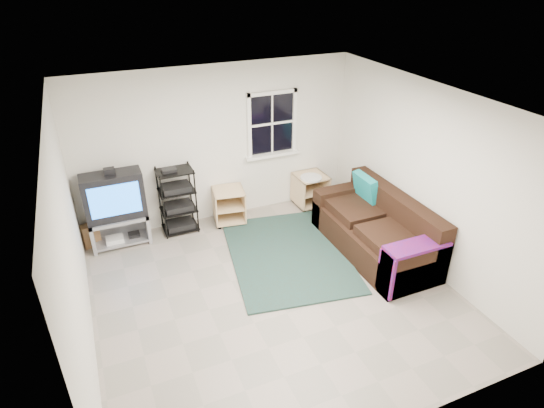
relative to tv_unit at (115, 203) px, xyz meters
name	(u,v)px	position (x,y,z in m)	size (l,w,h in m)	color
room	(272,128)	(2.68, 0.21, 0.77)	(4.60, 4.62, 4.60)	gray
tv_unit	(115,203)	(0.00, 0.00, 0.00)	(0.88, 0.44, 1.29)	#919299
av_rack	(178,204)	(0.94, 0.02, -0.23)	(0.56, 0.41, 1.12)	black
side_table_left	(228,204)	(1.79, 0.01, -0.39)	(0.58, 0.58, 0.60)	#D4B183
side_table_right	(309,187)	(3.31, -0.02, -0.37)	(0.55, 0.58, 0.62)	#D4B183
sofa	(377,231)	(3.56, -1.76, -0.36)	(0.97, 2.19, 1.00)	black
shag_rug	(288,254)	(2.28, -1.34, -0.70)	(1.70, 2.34, 0.03)	black
paper_bag	(90,235)	(-0.44, 0.12, -0.53)	(0.26, 0.16, 0.37)	#A17A48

